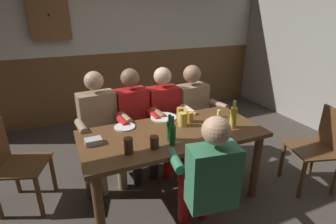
{
  "coord_description": "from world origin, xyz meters",
  "views": [
    {
      "loc": [
        -0.93,
        -2.13,
        1.84
      ],
      "look_at": [
        0.0,
        0.0,
        0.91
      ],
      "focal_mm": 27.99,
      "sensor_mm": 36.0,
      "label": 1
    }
  ],
  "objects_px": {
    "plate_0": "(164,117)",
    "pint_glass_3": "(182,119)",
    "condiment_caddy": "(93,141)",
    "wall_dart_cabinet": "(49,15)",
    "person_4": "(208,177)",
    "bottle_1": "(173,134)",
    "bottle_2": "(233,117)",
    "bottle_0": "(170,130)",
    "chair_empty_near_left": "(320,147)",
    "person_0": "(100,124)",
    "pint_glass_1": "(129,146)",
    "person_1": "(135,118)",
    "person_2": "(166,114)",
    "person_3": "(195,109)",
    "pint_glass_0": "(190,117)",
    "dining_table": "(172,142)",
    "table_candle": "(219,114)",
    "pint_glass_4": "(180,115)",
    "chair_empty_near_right": "(12,163)",
    "plate_1": "(125,127)",
    "pint_glass_2": "(154,142)"
  },
  "relations": [
    {
      "from": "dining_table",
      "to": "pint_glass_3",
      "type": "xyz_separation_m",
      "value": [
        0.15,
        0.08,
        0.18
      ]
    },
    {
      "from": "plate_0",
      "to": "pint_glass_3",
      "type": "xyz_separation_m",
      "value": [
        0.09,
        -0.26,
        0.06
      ]
    },
    {
      "from": "pint_glass_1",
      "to": "pint_glass_0",
      "type": "bearing_deg",
      "value": 25.42
    },
    {
      "from": "bottle_1",
      "to": "pint_glass_4",
      "type": "bearing_deg",
      "value": 56.58
    },
    {
      "from": "bottle_1",
      "to": "pint_glass_1",
      "type": "distance_m",
      "value": 0.38
    },
    {
      "from": "person_0",
      "to": "pint_glass_1",
      "type": "bearing_deg",
      "value": 90.19
    },
    {
      "from": "person_2",
      "to": "person_4",
      "type": "height_order",
      "value": "person_2"
    },
    {
      "from": "chair_empty_near_right",
      "to": "table_candle",
      "type": "bearing_deg",
      "value": 99.03
    },
    {
      "from": "bottle_0",
      "to": "chair_empty_near_left",
      "type": "bearing_deg",
      "value": -10.58
    },
    {
      "from": "plate_0",
      "to": "bottle_1",
      "type": "bearing_deg",
      "value": -105.26
    },
    {
      "from": "table_candle",
      "to": "pint_glass_1",
      "type": "bearing_deg",
      "value": -162.33
    },
    {
      "from": "bottle_1",
      "to": "person_3",
      "type": "bearing_deg",
      "value": 50.89
    },
    {
      "from": "person_1",
      "to": "person_4",
      "type": "xyz_separation_m",
      "value": [
        0.2,
        -1.25,
        -0.03
      ]
    },
    {
      "from": "person_1",
      "to": "bottle_2",
      "type": "height_order",
      "value": "person_1"
    },
    {
      "from": "person_0",
      "to": "pint_glass_3",
      "type": "bearing_deg",
      "value": 137.35
    },
    {
      "from": "person_0",
      "to": "pint_glass_4",
      "type": "bearing_deg",
      "value": 144.03
    },
    {
      "from": "condiment_caddy",
      "to": "bottle_2",
      "type": "height_order",
      "value": "bottle_2"
    },
    {
      "from": "dining_table",
      "to": "condiment_caddy",
      "type": "distance_m",
      "value": 0.74
    },
    {
      "from": "condiment_caddy",
      "to": "wall_dart_cabinet",
      "type": "bearing_deg",
      "value": 94.24
    },
    {
      "from": "condiment_caddy",
      "to": "pint_glass_1",
      "type": "bearing_deg",
      "value": -48.86
    },
    {
      "from": "person_0",
      "to": "pint_glass_0",
      "type": "relative_size",
      "value": 11.59
    },
    {
      "from": "person_3",
      "to": "pint_glass_0",
      "type": "height_order",
      "value": "person_3"
    },
    {
      "from": "condiment_caddy",
      "to": "plate_0",
      "type": "relative_size",
      "value": 0.51
    },
    {
      "from": "dining_table",
      "to": "person_3",
      "type": "xyz_separation_m",
      "value": [
        0.59,
        0.63,
        0.03
      ]
    },
    {
      "from": "condiment_caddy",
      "to": "plate_0",
      "type": "distance_m",
      "value": 0.83
    },
    {
      "from": "person_3",
      "to": "condiment_caddy",
      "type": "distance_m",
      "value": 1.44
    },
    {
      "from": "person_4",
      "to": "pint_glass_4",
      "type": "distance_m",
      "value": 0.85
    },
    {
      "from": "bottle_0",
      "to": "pint_glass_3",
      "type": "bearing_deg",
      "value": 43.5
    },
    {
      "from": "person_4",
      "to": "bottle_1",
      "type": "height_order",
      "value": "person_4"
    },
    {
      "from": "person_1",
      "to": "pint_glass_2",
      "type": "height_order",
      "value": "person_1"
    },
    {
      "from": "table_candle",
      "to": "person_1",
      "type": "bearing_deg",
      "value": 147.8
    },
    {
      "from": "bottle_0",
      "to": "person_0",
      "type": "bearing_deg",
      "value": 122.23
    },
    {
      "from": "person_1",
      "to": "bottle_2",
      "type": "xyz_separation_m",
      "value": [
        0.77,
        -0.78,
        0.19
      ]
    },
    {
      "from": "pint_glass_0",
      "to": "pint_glass_1",
      "type": "xyz_separation_m",
      "value": [
        -0.75,
        -0.35,
        0.01
      ]
    },
    {
      "from": "chair_empty_near_right",
      "to": "bottle_0",
      "type": "distance_m",
      "value": 1.53
    },
    {
      "from": "chair_empty_near_left",
      "to": "plate_1",
      "type": "distance_m",
      "value": 2.05
    },
    {
      "from": "chair_empty_near_left",
      "to": "bottle_2",
      "type": "relative_size",
      "value": 3.17
    },
    {
      "from": "dining_table",
      "to": "person_4",
      "type": "xyz_separation_m",
      "value": [
        0.01,
        -0.62,
        0.01
      ]
    },
    {
      "from": "person_2",
      "to": "pint_glass_0",
      "type": "distance_m",
      "value": 0.51
    },
    {
      "from": "pint_glass_0",
      "to": "bottle_1",
      "type": "bearing_deg",
      "value": -134.92
    },
    {
      "from": "bottle_2",
      "to": "pint_glass_1",
      "type": "xyz_separation_m",
      "value": [
        -1.06,
        -0.07,
        -0.04
      ]
    },
    {
      "from": "bottle_1",
      "to": "pint_glass_4",
      "type": "relative_size",
      "value": 1.72
    },
    {
      "from": "dining_table",
      "to": "person_2",
      "type": "xyz_separation_m",
      "value": [
        0.19,
        0.62,
        0.03
      ]
    },
    {
      "from": "chair_empty_near_right",
      "to": "pint_glass_4",
      "type": "height_order",
      "value": "pint_glass_4"
    },
    {
      "from": "plate_1",
      "to": "pint_glass_4",
      "type": "bearing_deg",
      "value": -8.3
    },
    {
      "from": "pint_glass_4",
      "to": "chair_empty_near_left",
      "type": "bearing_deg",
      "value": -25.13
    },
    {
      "from": "plate_1",
      "to": "pint_glass_2",
      "type": "bearing_deg",
      "value": -76.24
    },
    {
      "from": "bottle_0",
      "to": "bottle_1",
      "type": "relative_size",
      "value": 0.92
    },
    {
      "from": "dining_table",
      "to": "table_candle",
      "type": "distance_m",
      "value": 0.64
    },
    {
      "from": "pint_glass_3",
      "to": "person_2",
      "type": "bearing_deg",
      "value": 84.88
    }
  ]
}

